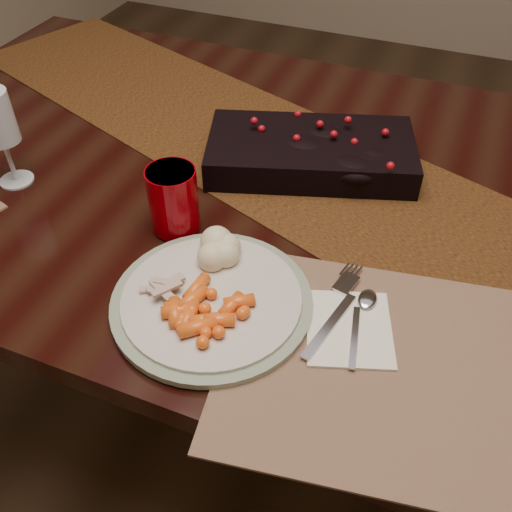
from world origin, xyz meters
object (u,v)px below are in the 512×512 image
at_px(mashed_potatoes, 217,244).
at_px(wine_glass, 2,139).
at_px(placemat_main, 408,370).
at_px(dinner_plate, 212,300).
at_px(napkin, 349,328).
at_px(turkey_shreds, 162,285).
at_px(dining_table, 289,318).
at_px(baby_carrots, 201,307).
at_px(red_cup, 173,200).
at_px(centerpiece, 311,148).

bearing_deg(mashed_potatoes, wine_glass, 171.82).
relative_size(placemat_main, dinner_plate, 1.68).
bearing_deg(napkin, placemat_main, -40.50).
distance_m(mashed_potatoes, turkey_shreds, 0.10).
bearing_deg(wine_glass, placemat_main, -11.48).
relative_size(dining_table, napkin, 13.42).
xyz_separation_m(placemat_main, baby_carrots, (-0.28, -0.02, 0.03)).
bearing_deg(red_cup, dinner_plate, -46.64).
distance_m(centerpiece, turkey_shreds, 0.41).
bearing_deg(dinner_plate, dining_table, 87.11).
height_order(dining_table, wine_glass, wine_glass).
bearing_deg(mashed_potatoes, turkey_shreds, -115.91).
bearing_deg(dining_table, baby_carrots, -92.71).
bearing_deg(dinner_plate, placemat_main, -1.52).
bearing_deg(dining_table, red_cup, -127.09).
relative_size(baby_carrots, turkey_shreds, 1.67).
height_order(mashed_potatoes, napkin, mashed_potatoes).
bearing_deg(red_cup, centerpiece, 59.07).
height_order(mashed_potatoes, wine_glass, wine_glass).
xyz_separation_m(dining_table, mashed_potatoes, (-0.04, -0.25, 0.42)).
bearing_deg(dining_table, mashed_potatoes, -100.33).
height_order(dinner_plate, red_cup, red_cup).
xyz_separation_m(dining_table, turkey_shreds, (-0.09, -0.34, 0.40)).
height_order(centerpiece, mashed_potatoes, centerpiece).
distance_m(dining_table, centerpiece, 0.42).
distance_m(centerpiece, red_cup, 0.29).
relative_size(baby_carrots, mashed_potatoes, 1.27).
bearing_deg(centerpiece, red_cup, -120.93).
height_order(centerpiece, baby_carrots, centerpiece).
bearing_deg(centerpiece, dining_table, -94.94).
xyz_separation_m(centerpiece, dinner_plate, (-0.02, -0.39, -0.03)).
xyz_separation_m(dinner_plate, red_cup, (-0.13, 0.14, 0.05)).
bearing_deg(dining_table, wine_glass, -158.92).
xyz_separation_m(mashed_potatoes, napkin, (0.22, -0.05, -0.04)).
xyz_separation_m(centerpiece, napkin, (0.17, -0.36, -0.03)).
distance_m(baby_carrots, mashed_potatoes, 0.12).
xyz_separation_m(placemat_main, red_cup, (-0.41, 0.14, 0.06)).
xyz_separation_m(placemat_main, dinner_plate, (-0.28, 0.01, 0.01)).
bearing_deg(red_cup, baby_carrots, -52.38).
bearing_deg(baby_carrots, dinner_plate, 89.26).
height_order(turkey_shreds, red_cup, red_cup).
xyz_separation_m(dining_table, red_cup, (-0.14, -0.19, 0.43)).
bearing_deg(turkey_shreds, red_cup, 110.69).
relative_size(dinner_plate, baby_carrots, 2.67).
height_order(dining_table, dinner_plate, dinner_plate).
height_order(turkey_shreds, napkin, turkey_shreds).
distance_m(turkey_shreds, wine_glass, 0.42).
height_order(dinner_plate, napkin, dinner_plate).
xyz_separation_m(centerpiece, turkey_shreds, (-0.09, -0.40, -0.01)).
distance_m(placemat_main, napkin, 0.10).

